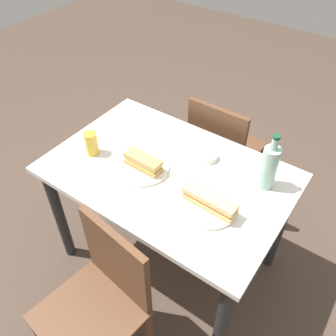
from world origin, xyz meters
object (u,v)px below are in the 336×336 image
object	(u,v)px
plate_near	(144,168)
knife_far	(214,197)
olive_bowl	(208,156)
knife_near	(149,160)
baguette_sandwich_far	(209,201)
chair_far	(221,149)
beer_glass	(91,143)
baguette_sandwich_near	(143,162)
chair_near	(103,297)
water_bottle	(269,166)
dining_table	(168,188)
plate_far	(209,207)

from	to	relation	value
plate_near	knife_far	bearing A→B (deg)	4.26
knife_far	olive_bowl	bearing A→B (deg)	125.47
knife_near	baguette_sandwich_far	distance (m)	0.41
chair_far	beer_glass	distance (m)	0.87
baguette_sandwich_near	olive_bowl	size ratio (longest dim) A/B	2.03
chair_near	beer_glass	xyz separation A→B (m)	(-0.47, 0.47, 0.33)
knife_near	beer_glass	size ratio (longest dim) A/B	1.42
water_bottle	beer_glass	distance (m)	0.88
dining_table	plate_near	world-z (taller)	plate_near
chair_far	water_bottle	world-z (taller)	water_bottle
baguette_sandwich_near	chair_far	bearing A→B (deg)	80.91
plate_near	beer_glass	size ratio (longest dim) A/B	2.00
chair_near	olive_bowl	world-z (taller)	chair_near
olive_bowl	baguette_sandwich_far	bearing A→B (deg)	-59.02
dining_table	olive_bowl	world-z (taller)	olive_bowl
plate_near	water_bottle	bearing A→B (deg)	25.11
knife_far	beer_glass	size ratio (longest dim) A/B	1.44
water_bottle	knife_near	bearing A→B (deg)	-160.22
chair_far	chair_near	xyz separation A→B (m)	(0.07, -1.17, 0.00)
baguette_sandwich_near	water_bottle	world-z (taller)	water_bottle
chair_near	baguette_sandwich_near	bearing A→B (deg)	108.13
plate_near	baguette_sandwich_near	distance (m)	0.04
baguette_sandwich_near	water_bottle	bearing A→B (deg)	25.11
chair_far	baguette_sandwich_far	bearing A→B (deg)	-67.13
plate_near	plate_far	distance (m)	0.39
plate_near	knife_far	world-z (taller)	knife_far
plate_near	water_bottle	distance (m)	0.59
water_bottle	olive_bowl	distance (m)	0.33
chair_far	baguette_sandwich_far	size ratio (longest dim) A/B	3.34
water_bottle	dining_table	bearing A→B (deg)	-156.27
plate_far	dining_table	bearing A→B (deg)	162.35
dining_table	beer_glass	bearing A→B (deg)	-164.04
baguette_sandwich_near	water_bottle	size ratio (longest dim) A/B	0.66
knife_far	knife_near	bearing A→B (deg)	176.23
plate_near	baguette_sandwich_near	world-z (taller)	baguette_sandwich_near
plate_far	plate_near	bearing A→B (deg)	175.69
plate_near	water_bottle	xyz separation A→B (m)	(0.53, 0.25, 0.11)
olive_bowl	water_bottle	bearing A→B (deg)	-1.45
chair_near	knife_far	xyz separation A→B (m)	(0.21, 0.55, 0.28)
knife_near	water_bottle	world-z (taller)	water_bottle
dining_table	knife_near	distance (m)	0.18
baguette_sandwich_near	plate_far	world-z (taller)	baguette_sandwich_near
chair_near	olive_bowl	distance (m)	0.83
chair_near	water_bottle	distance (m)	0.93
baguette_sandwich_near	olive_bowl	world-z (taller)	baguette_sandwich_near
knife_near	knife_far	distance (m)	0.39
water_bottle	olive_bowl	size ratio (longest dim) A/B	3.05
dining_table	baguette_sandwich_near	bearing A→B (deg)	-149.61
dining_table	chair_near	size ratio (longest dim) A/B	1.38
dining_table	plate_near	distance (m)	0.17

